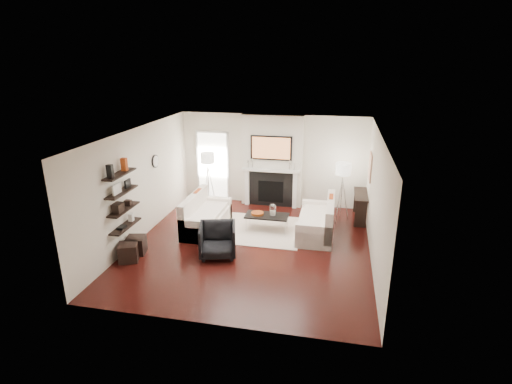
% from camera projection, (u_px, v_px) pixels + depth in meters
% --- Properties ---
extents(room_envelope, '(6.00, 6.00, 6.00)m').
position_uv_depth(room_envelope, '(251.00, 192.00, 9.05)').
color(room_envelope, '#340E0B').
rests_on(room_envelope, ground).
extents(chimney_breast, '(1.80, 0.25, 2.70)m').
position_uv_depth(chimney_breast, '(272.00, 161.00, 11.71)').
color(chimney_breast, silver).
rests_on(chimney_breast, floor).
extents(fireplace_surround, '(1.30, 0.02, 1.04)m').
position_uv_depth(fireplace_surround, '(271.00, 189.00, 11.85)').
color(fireplace_surround, black).
rests_on(fireplace_surround, floor).
extents(firebox, '(0.75, 0.02, 0.65)m').
position_uv_depth(firebox, '(271.00, 192.00, 11.87)').
color(firebox, black).
rests_on(firebox, floor).
extents(mantel_pilaster_l, '(0.12, 0.08, 1.10)m').
position_uv_depth(mantel_pilaster_l, '(247.00, 187.00, 11.95)').
color(mantel_pilaster_l, white).
rests_on(mantel_pilaster_l, floor).
extents(mantel_pilaster_r, '(0.12, 0.08, 1.10)m').
position_uv_depth(mantel_pilaster_r, '(295.00, 190.00, 11.67)').
color(mantel_pilaster_r, white).
rests_on(mantel_pilaster_r, floor).
extents(mantel_shelf, '(1.70, 0.18, 0.07)m').
position_uv_depth(mantel_shelf, '(271.00, 170.00, 11.61)').
color(mantel_shelf, white).
rests_on(mantel_shelf, chimney_breast).
extents(tv_body, '(1.20, 0.06, 0.70)m').
position_uv_depth(tv_body, '(271.00, 148.00, 11.42)').
color(tv_body, black).
rests_on(tv_body, chimney_breast).
extents(tv_screen, '(1.10, 0.00, 0.62)m').
position_uv_depth(tv_screen, '(271.00, 148.00, 11.39)').
color(tv_screen, '#BF723F').
rests_on(tv_screen, tv_body).
extents(candlestick_l_tall, '(0.04, 0.04, 0.30)m').
position_uv_depth(candlestick_l_tall, '(252.00, 163.00, 11.67)').
color(candlestick_l_tall, silver).
rests_on(candlestick_l_tall, mantel_shelf).
extents(candlestick_l_short, '(0.04, 0.04, 0.24)m').
position_uv_depth(candlestick_l_short, '(248.00, 164.00, 11.70)').
color(candlestick_l_short, silver).
rests_on(candlestick_l_short, mantel_shelf).
extents(candlestick_r_tall, '(0.04, 0.04, 0.30)m').
position_uv_depth(candlestick_r_tall, '(290.00, 165.00, 11.45)').
color(candlestick_r_tall, silver).
rests_on(candlestick_r_tall, mantel_shelf).
extents(candlestick_r_short, '(0.04, 0.04, 0.24)m').
position_uv_depth(candlestick_r_short, '(294.00, 166.00, 11.44)').
color(candlestick_r_short, silver).
rests_on(candlestick_r_short, mantel_shelf).
extents(hallway_panel, '(0.90, 0.02, 2.10)m').
position_uv_depth(hallway_panel, '(213.00, 167.00, 12.26)').
color(hallway_panel, white).
rests_on(hallway_panel, floor).
extents(door_trim_l, '(0.06, 0.06, 2.16)m').
position_uv_depth(door_trim_l, '(198.00, 166.00, 12.34)').
color(door_trim_l, white).
rests_on(door_trim_l, floor).
extents(door_trim_r, '(0.06, 0.06, 2.16)m').
position_uv_depth(door_trim_r, '(228.00, 168.00, 12.15)').
color(door_trim_r, white).
rests_on(door_trim_r, floor).
extents(door_trim_top, '(1.02, 0.06, 0.06)m').
position_uv_depth(door_trim_top, '(212.00, 132.00, 11.90)').
color(door_trim_top, white).
rests_on(door_trim_top, wall_back).
extents(rug, '(2.60, 2.00, 0.01)m').
position_uv_depth(rug, '(252.00, 229.00, 10.40)').
color(rug, beige).
rests_on(rug, floor).
extents(loveseat_left_base, '(0.85, 1.80, 0.42)m').
position_uv_depth(loveseat_left_base, '(207.00, 222.00, 10.32)').
color(loveseat_left_base, white).
rests_on(loveseat_left_base, floor).
extents(loveseat_left_back, '(0.18, 1.80, 0.80)m').
position_uv_depth(loveseat_left_back, '(194.00, 209.00, 10.28)').
color(loveseat_left_back, white).
rests_on(loveseat_left_back, floor).
extents(loveseat_left_arm_n, '(0.85, 0.18, 0.60)m').
position_uv_depth(loveseat_left_arm_n, '(196.00, 231.00, 9.54)').
color(loveseat_left_arm_n, white).
rests_on(loveseat_left_arm_n, floor).
extents(loveseat_left_arm_s, '(0.85, 0.18, 0.60)m').
position_uv_depth(loveseat_left_arm_s, '(216.00, 208.00, 11.04)').
color(loveseat_left_arm_s, white).
rests_on(loveseat_left_arm_s, floor).
extents(loveseat_left_cushion, '(0.63, 1.44, 0.10)m').
position_uv_depth(loveseat_left_cushion, '(208.00, 213.00, 10.22)').
color(loveseat_left_cushion, white).
rests_on(loveseat_left_cushion, loveseat_left_base).
extents(pillow_left_orange, '(0.10, 0.42, 0.42)m').
position_uv_depth(pillow_left_orange, '(198.00, 198.00, 10.49)').
color(pillow_left_orange, '#A93E14').
rests_on(pillow_left_orange, loveseat_left_cushion).
extents(pillow_left_charcoal, '(0.10, 0.40, 0.40)m').
position_uv_depth(pillow_left_charcoal, '(190.00, 206.00, 9.94)').
color(pillow_left_charcoal, black).
rests_on(pillow_left_charcoal, loveseat_left_cushion).
extents(loveseat_right_base, '(0.85, 1.80, 0.42)m').
position_uv_depth(loveseat_right_base, '(316.00, 226.00, 10.03)').
color(loveseat_right_base, white).
rests_on(loveseat_right_base, floor).
extents(loveseat_right_back, '(0.18, 1.80, 0.80)m').
position_uv_depth(loveseat_right_back, '(330.00, 216.00, 9.87)').
color(loveseat_right_back, white).
rests_on(loveseat_right_back, floor).
extents(loveseat_right_arm_n, '(0.85, 0.18, 0.60)m').
position_uv_depth(loveseat_right_arm_n, '(313.00, 237.00, 9.25)').
color(loveseat_right_arm_n, white).
rests_on(loveseat_right_arm_n, floor).
extents(loveseat_right_arm_s, '(0.85, 0.18, 0.60)m').
position_uv_depth(loveseat_right_arm_s, '(318.00, 212.00, 10.75)').
color(loveseat_right_arm_s, white).
rests_on(loveseat_right_arm_s, floor).
extents(loveseat_right_cushion, '(0.63, 1.44, 0.10)m').
position_uv_depth(loveseat_right_cushion, '(314.00, 217.00, 9.96)').
color(loveseat_right_cushion, white).
rests_on(loveseat_right_cushion, loveseat_right_base).
extents(pillow_right_orange, '(0.10, 0.42, 0.42)m').
position_uv_depth(pillow_right_orange, '(331.00, 204.00, 10.08)').
color(pillow_right_orange, '#A93E14').
rests_on(pillow_right_orange, loveseat_right_cushion).
extents(pillow_right_charcoal, '(0.10, 0.40, 0.40)m').
position_uv_depth(pillow_right_charcoal, '(330.00, 213.00, 9.53)').
color(pillow_right_charcoal, black).
rests_on(pillow_right_charcoal, loveseat_right_cushion).
extents(coffee_table, '(1.10, 0.55, 0.04)m').
position_uv_depth(coffee_table, '(267.00, 216.00, 10.21)').
color(coffee_table, black).
rests_on(coffee_table, floor).
extents(coffee_leg_nw, '(0.02, 0.02, 0.38)m').
position_uv_depth(coffee_leg_nw, '(246.00, 225.00, 10.17)').
color(coffee_leg_nw, silver).
rests_on(coffee_leg_nw, floor).
extents(coffee_leg_ne, '(0.02, 0.02, 0.38)m').
position_uv_depth(coffee_leg_ne, '(285.00, 228.00, 9.97)').
color(coffee_leg_ne, silver).
rests_on(coffee_leg_ne, floor).
extents(coffee_leg_sw, '(0.02, 0.02, 0.38)m').
position_uv_depth(coffee_leg_sw, '(250.00, 218.00, 10.58)').
color(coffee_leg_sw, silver).
rests_on(coffee_leg_sw, floor).
extents(coffee_leg_se, '(0.02, 0.02, 0.38)m').
position_uv_depth(coffee_leg_se, '(287.00, 222.00, 10.38)').
color(coffee_leg_se, silver).
rests_on(coffee_leg_se, floor).
extents(hurricane_glass, '(0.16, 0.16, 0.28)m').
position_uv_depth(hurricane_glass, '(273.00, 210.00, 10.13)').
color(hurricane_glass, white).
rests_on(hurricane_glass, coffee_table).
extents(hurricane_candle, '(0.09, 0.09, 0.14)m').
position_uv_depth(hurricane_candle, '(273.00, 213.00, 10.15)').
color(hurricane_candle, white).
rests_on(hurricane_candle, coffee_table).
extents(copper_bowl, '(0.32, 0.32, 0.05)m').
position_uv_depth(copper_bowl, '(257.00, 213.00, 10.24)').
color(copper_bowl, '#C85C21').
rests_on(copper_bowl, coffee_table).
extents(armchair, '(0.96, 0.92, 0.82)m').
position_uv_depth(armchair, '(218.00, 239.00, 8.90)').
color(armchair, black).
rests_on(armchair, floor).
extents(lamp_left_post, '(0.02, 0.02, 1.20)m').
position_uv_depth(lamp_left_post, '(209.00, 185.00, 11.95)').
color(lamp_left_post, silver).
rests_on(lamp_left_post, floor).
extents(lamp_left_shade, '(0.40, 0.40, 0.30)m').
position_uv_depth(lamp_left_shade, '(207.00, 158.00, 11.67)').
color(lamp_left_shade, white).
rests_on(lamp_left_shade, lamp_left_post).
extents(lamp_left_leg_a, '(0.25, 0.02, 1.23)m').
position_uv_depth(lamp_left_leg_a, '(212.00, 186.00, 11.93)').
color(lamp_left_leg_a, silver).
rests_on(lamp_left_leg_a, floor).
extents(lamp_left_leg_b, '(0.14, 0.22, 1.23)m').
position_uv_depth(lamp_left_leg_b, '(208.00, 184.00, 12.05)').
color(lamp_left_leg_b, silver).
rests_on(lamp_left_leg_b, floor).
extents(lamp_left_leg_c, '(0.14, 0.22, 1.23)m').
position_uv_depth(lamp_left_leg_c, '(206.00, 186.00, 11.87)').
color(lamp_left_leg_c, silver).
rests_on(lamp_left_leg_c, floor).
extents(lamp_right_post, '(0.02, 0.02, 1.20)m').
position_uv_depth(lamp_right_post, '(341.00, 199.00, 10.80)').
color(lamp_right_post, silver).
rests_on(lamp_right_post, floor).
extents(lamp_right_shade, '(0.40, 0.40, 0.30)m').
position_uv_depth(lamp_right_shade, '(343.00, 169.00, 10.53)').
color(lamp_right_shade, white).
rests_on(lamp_right_shade, lamp_right_post).
extents(lamp_right_leg_a, '(0.25, 0.02, 1.23)m').
position_uv_depth(lamp_right_leg_a, '(345.00, 199.00, 10.78)').
color(lamp_right_leg_a, silver).
rests_on(lamp_right_leg_a, floor).
extents(lamp_right_leg_b, '(0.14, 0.22, 1.23)m').
position_uv_depth(lamp_right_leg_b, '(339.00, 198.00, 10.90)').
color(lamp_right_leg_b, silver).
rests_on(lamp_right_leg_b, floor).
extents(lamp_right_leg_c, '(0.14, 0.22, 1.23)m').
position_uv_depth(lamp_right_leg_c, '(339.00, 200.00, 10.72)').
color(lamp_right_leg_c, silver).
rests_on(lamp_right_leg_c, floor).
extents(console_top, '(0.35, 1.20, 0.04)m').
position_uv_depth(console_top, '(361.00, 194.00, 10.78)').
color(console_top, black).
rests_on(console_top, floor).
extents(console_leg_n, '(0.30, 0.04, 0.71)m').
position_uv_depth(console_leg_n, '(361.00, 215.00, 10.39)').
color(console_leg_n, black).
rests_on(console_leg_n, floor).
extents(console_leg_s, '(0.30, 0.04, 0.71)m').
position_uv_depth(console_leg_s, '(359.00, 201.00, 11.41)').
color(console_leg_s, black).
rests_on(console_leg_s, floor).
extents(wall_art, '(0.03, 0.70, 0.70)m').
position_uv_depth(wall_art, '(370.00, 167.00, 10.35)').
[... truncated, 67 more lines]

